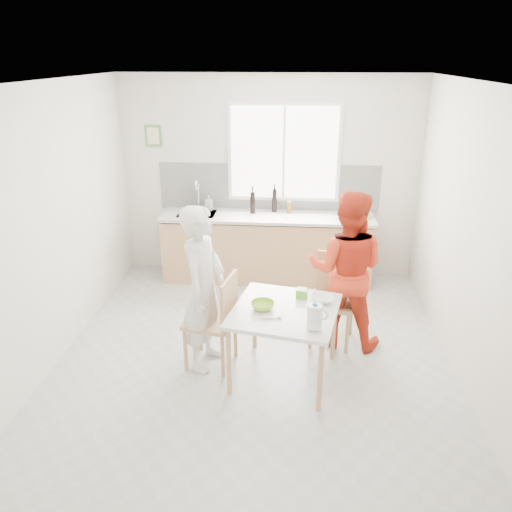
% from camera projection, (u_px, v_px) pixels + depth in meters
% --- Properties ---
extents(ground, '(4.50, 4.50, 0.00)m').
position_uv_depth(ground, '(255.00, 356.00, 5.20)').
color(ground, '#B7B7B2').
rests_on(ground, ground).
extents(room_shell, '(4.50, 4.50, 4.50)m').
position_uv_depth(room_shell, '(255.00, 203.00, 4.58)').
color(room_shell, silver).
rests_on(room_shell, ground).
extents(window, '(1.50, 0.06, 1.30)m').
position_uv_depth(window, '(284.00, 153.00, 6.59)').
color(window, white).
rests_on(window, room_shell).
extents(backsplash, '(3.00, 0.02, 0.65)m').
position_uv_depth(backsplash, '(269.00, 187.00, 6.80)').
color(backsplash, white).
rests_on(backsplash, room_shell).
extents(picture_frame, '(0.22, 0.03, 0.28)m').
position_uv_depth(picture_frame, '(153.00, 136.00, 6.66)').
color(picture_frame, '#4D9443').
rests_on(picture_frame, room_shell).
extents(kitchen_counter, '(2.84, 0.64, 1.37)m').
position_uv_depth(kitchen_counter, '(267.00, 250.00, 6.84)').
color(kitchen_counter, tan).
rests_on(kitchen_counter, ground).
extents(dining_table, '(1.11, 1.11, 0.73)m').
position_uv_depth(dining_table, '(285.00, 316.00, 4.64)').
color(dining_table, silver).
rests_on(dining_table, ground).
extents(chair_left, '(0.53, 0.53, 0.98)m').
position_uv_depth(chair_left, '(217.00, 317.00, 4.86)').
color(chair_left, tan).
rests_on(chair_left, ground).
extents(chair_far, '(0.53, 0.53, 0.97)m').
position_uv_depth(chair_far, '(334.00, 294.00, 5.33)').
color(chair_far, tan).
rests_on(chair_far, ground).
extents(person_white, '(0.51, 0.67, 1.66)m').
position_uv_depth(person_white, '(204.00, 289.00, 4.78)').
color(person_white, white).
rests_on(person_white, ground).
extents(person_red, '(0.93, 0.79, 1.69)m').
position_uv_depth(person_red, '(346.00, 270.00, 5.15)').
color(person_red, red).
rests_on(person_red, ground).
extents(bowl_green, '(0.25, 0.25, 0.07)m').
position_uv_depth(bowl_green, '(263.00, 306.00, 4.61)').
color(bowl_green, '#90CA2E').
rests_on(bowl_green, dining_table).
extents(bowl_white, '(0.25, 0.25, 0.05)m').
position_uv_depth(bowl_white, '(322.00, 299.00, 4.75)').
color(bowl_white, white).
rests_on(bowl_white, dining_table).
extents(milk_jug, '(0.18, 0.13, 0.23)m').
position_uv_depth(milk_jug, '(315.00, 316.00, 4.23)').
color(milk_jug, white).
rests_on(milk_jug, dining_table).
extents(green_box, '(0.12, 0.12, 0.09)m').
position_uv_depth(green_box, '(302.00, 293.00, 4.82)').
color(green_box, '#6CB92A').
rests_on(green_box, dining_table).
extents(spoon, '(0.16, 0.04, 0.01)m').
position_uv_depth(spoon, '(271.00, 318.00, 4.43)').
color(spoon, '#A5A5AA').
rests_on(spoon, dining_table).
extents(cutting_board, '(0.42, 0.37, 0.01)m').
position_uv_depth(cutting_board, '(357.00, 217.00, 6.57)').
color(cutting_board, '#77B62A').
rests_on(cutting_board, kitchen_counter).
extents(wine_bottle_a, '(0.07, 0.07, 0.32)m').
position_uv_depth(wine_bottle_a, '(274.00, 200.00, 6.74)').
color(wine_bottle_a, black).
rests_on(wine_bottle_a, kitchen_counter).
extents(wine_bottle_b, '(0.07, 0.07, 0.30)m').
position_uv_depth(wine_bottle_b, '(253.00, 202.00, 6.68)').
color(wine_bottle_b, black).
rests_on(wine_bottle_b, kitchen_counter).
extents(jar_amber, '(0.06, 0.06, 0.16)m').
position_uv_depth(jar_amber, '(289.00, 207.00, 6.72)').
color(jar_amber, brown).
rests_on(jar_amber, kitchen_counter).
extents(soap_bottle, '(0.10, 0.10, 0.20)m').
position_uv_depth(soap_bottle, '(209.00, 203.00, 6.84)').
color(soap_bottle, '#999999').
rests_on(soap_bottle, kitchen_counter).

